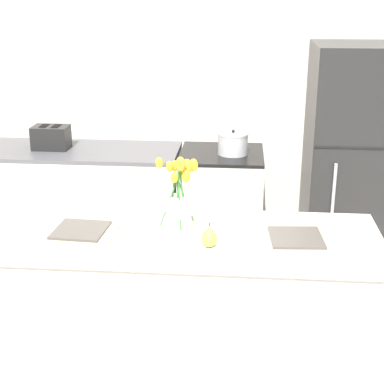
{
  "coord_description": "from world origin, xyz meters",
  "views": [
    {
      "loc": [
        0.24,
        -2.5,
        2.04
      ],
      "look_at": [
        0.0,
        0.25,
        1.06
      ],
      "focal_mm": 55.0,
      "sensor_mm": 36.0,
      "label": 1
    }
  ],
  "objects_px": {
    "pear_figurine": "(209,237)",
    "stove_range": "(221,210)",
    "toaster": "(51,137)",
    "plate_setting_left": "(81,232)",
    "refrigerator": "(355,163)",
    "flower_vase": "(179,206)",
    "plate_setting_right": "(296,239)",
    "cooking_pot": "(233,143)"
  },
  "relations": [
    {
      "from": "pear_figurine",
      "to": "stove_range",
      "type": "bearing_deg",
      "value": 90.31
    },
    {
      "from": "stove_range",
      "to": "toaster",
      "type": "relative_size",
      "value": 3.18
    },
    {
      "from": "plate_setting_right",
      "to": "toaster",
      "type": "height_order",
      "value": "toaster"
    },
    {
      "from": "flower_vase",
      "to": "cooking_pot",
      "type": "distance_m",
      "value": 1.6
    },
    {
      "from": "pear_figurine",
      "to": "toaster",
      "type": "distance_m",
      "value": 2.15
    },
    {
      "from": "pear_figurine",
      "to": "toaster",
      "type": "relative_size",
      "value": 0.42
    },
    {
      "from": "pear_figurine",
      "to": "plate_setting_left",
      "type": "relative_size",
      "value": 0.34
    },
    {
      "from": "flower_vase",
      "to": "plate_setting_left",
      "type": "distance_m",
      "value": 0.48
    },
    {
      "from": "flower_vase",
      "to": "plate_setting_left",
      "type": "bearing_deg",
      "value": -176.84
    },
    {
      "from": "refrigerator",
      "to": "toaster",
      "type": "relative_size",
      "value": 5.95
    },
    {
      "from": "plate_setting_right",
      "to": "toaster",
      "type": "relative_size",
      "value": 1.24
    },
    {
      "from": "plate_setting_right",
      "to": "pear_figurine",
      "type": "bearing_deg",
      "value": -166.25
    },
    {
      "from": "stove_range",
      "to": "pear_figurine",
      "type": "bearing_deg",
      "value": -89.69
    },
    {
      "from": "flower_vase",
      "to": "plate_setting_right",
      "type": "bearing_deg",
      "value": -2.71
    },
    {
      "from": "stove_range",
      "to": "plate_setting_left",
      "type": "bearing_deg",
      "value": -110.07
    },
    {
      "from": "toaster",
      "to": "flower_vase",
      "type": "bearing_deg",
      "value": -55.21
    },
    {
      "from": "flower_vase",
      "to": "toaster",
      "type": "bearing_deg",
      "value": 124.79
    },
    {
      "from": "refrigerator",
      "to": "pear_figurine",
      "type": "distance_m",
      "value": 1.98
    },
    {
      "from": "refrigerator",
      "to": "plate_setting_right",
      "type": "xyz_separation_m",
      "value": [
        -0.55,
        -1.64,
        0.12
      ]
    },
    {
      "from": "plate_setting_right",
      "to": "cooking_pot",
      "type": "relative_size",
      "value": 1.58
    },
    {
      "from": "plate_setting_left",
      "to": "cooking_pot",
      "type": "distance_m",
      "value": 1.75
    },
    {
      "from": "stove_range",
      "to": "toaster",
      "type": "bearing_deg",
      "value": 179.79
    },
    {
      "from": "flower_vase",
      "to": "plate_setting_left",
      "type": "height_order",
      "value": "flower_vase"
    },
    {
      "from": "plate_setting_left",
      "to": "cooking_pot",
      "type": "relative_size",
      "value": 1.58
    },
    {
      "from": "refrigerator",
      "to": "pear_figurine",
      "type": "relative_size",
      "value": 14.33
    },
    {
      "from": "plate_setting_right",
      "to": "cooking_pot",
      "type": "height_order",
      "value": "cooking_pot"
    },
    {
      "from": "pear_figurine",
      "to": "plate_setting_right",
      "type": "bearing_deg",
      "value": 13.75
    },
    {
      "from": "flower_vase",
      "to": "pear_figurine",
      "type": "bearing_deg",
      "value": -39.24
    },
    {
      "from": "plate_setting_left",
      "to": "pear_figurine",
      "type": "bearing_deg",
      "value": -8.89
    },
    {
      "from": "toaster",
      "to": "plate_setting_left",
      "type": "bearing_deg",
      "value": -68.01
    },
    {
      "from": "flower_vase",
      "to": "plate_setting_right",
      "type": "height_order",
      "value": "flower_vase"
    },
    {
      "from": "plate_setting_right",
      "to": "flower_vase",
      "type": "bearing_deg",
      "value": 177.29
    },
    {
      "from": "flower_vase",
      "to": "toaster",
      "type": "distance_m",
      "value": 1.97
    },
    {
      "from": "toaster",
      "to": "stove_range",
      "type": "bearing_deg",
      "value": -0.21
    },
    {
      "from": "plate_setting_right",
      "to": "stove_range",
      "type": "bearing_deg",
      "value": 103.66
    },
    {
      "from": "refrigerator",
      "to": "flower_vase",
      "type": "height_order",
      "value": "refrigerator"
    },
    {
      "from": "pear_figurine",
      "to": "toaster",
      "type": "bearing_deg",
      "value": 126.19
    },
    {
      "from": "stove_range",
      "to": "cooking_pot",
      "type": "relative_size",
      "value": 4.06
    },
    {
      "from": "stove_range",
      "to": "flower_vase",
      "type": "xyz_separation_m",
      "value": [
        -0.14,
        -1.61,
        0.64
      ]
    },
    {
      "from": "toaster",
      "to": "cooking_pot",
      "type": "bearing_deg",
      "value": -1.3
    },
    {
      "from": "flower_vase",
      "to": "cooking_pot",
      "type": "xyz_separation_m",
      "value": [
        0.22,
        1.58,
        -0.12
      ]
    },
    {
      "from": "flower_vase",
      "to": "stove_range",
      "type": "bearing_deg",
      "value": 85.11
    }
  ]
}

